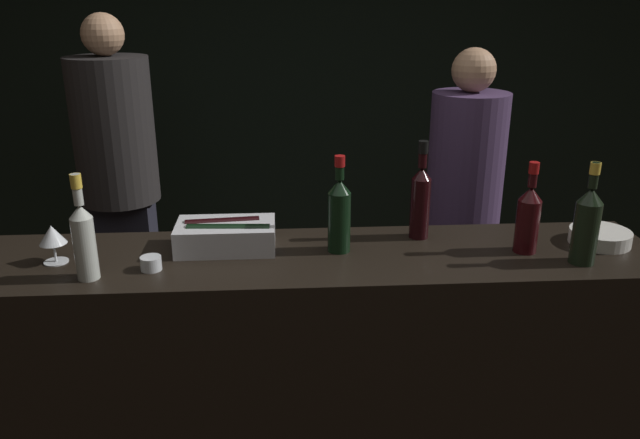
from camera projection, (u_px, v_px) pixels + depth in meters
wall_back_chalkboard at (297, 64)px, 4.43m from camera, size 6.40×0.06×2.80m
bar_counter at (320, 379)px, 2.34m from camera, size 2.39×0.52×1.02m
ice_bin_with_bottles at (226, 235)px, 2.20m from camera, size 0.35×0.20×0.10m
bowl_white at (600, 236)px, 2.26m from camera, size 0.21×0.21×0.05m
wine_glass at (52, 236)px, 2.07m from camera, size 0.09×0.09×0.13m
candle_votive at (151, 263)px, 2.04m from camera, size 0.07×0.07×0.05m
rose_wine_bottle at (84, 237)px, 1.94m from camera, size 0.07×0.07×0.34m
red_wine_bottle_burgundy at (339, 212)px, 2.15m from camera, size 0.08×0.08×0.34m
champagne_bottle at (587, 223)px, 2.06m from camera, size 0.08×0.08×0.35m
red_wine_bottle_black_foil at (420, 198)px, 2.27m from camera, size 0.07×0.07×0.36m
red_wine_bottle_tall at (528, 216)px, 2.15m from camera, size 0.08×0.08×0.32m
person_in_hoodie at (118, 170)px, 3.31m from camera, size 0.42×0.42×1.79m
person_blond_tee at (463, 196)px, 3.16m from camera, size 0.38×0.38×1.64m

